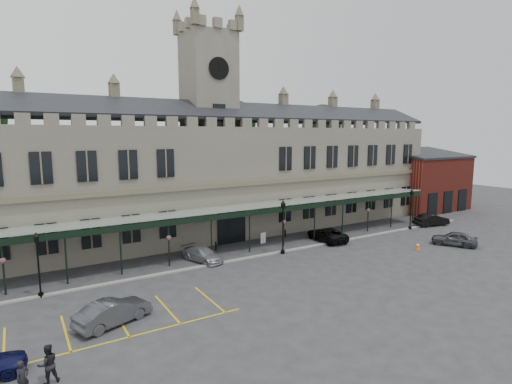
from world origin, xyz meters
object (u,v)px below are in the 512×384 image
car_taxi (203,254)px  car_right_b (432,220)px  station_building (210,177)px  lamp_post_right (411,205)px  car_van (327,234)px  person_b (48,364)px  lamp_post_left (38,259)px  lamp_post_mid (283,222)px  traffic_cone (418,246)px  person_a (23,379)px  clock_tower (209,117)px  car_right_a (454,239)px  sign_board (263,238)px  car_left_b (113,312)px

car_taxi → car_right_b: (30.00, -1.79, 0.11)m
station_building → car_taxi: size_ratio=13.97×
lamp_post_right → car_van: lamp_post_right is taller
station_building → car_right_b: station_building is taller
person_b → lamp_post_left: bearing=-99.4°
lamp_post_mid → person_b: size_ratio=2.79×
traffic_cone → person_a: person_a is taller
clock_tower → car_right_b: 29.93m
clock_tower → car_taxi: clock_tower is taller
clock_tower → lamp_post_mid: size_ratio=4.81×
car_taxi → person_a: bearing=-154.8°
clock_tower → car_taxi: size_ratio=5.78×
lamp_post_right → car_right_a: (-2.15, -6.99, -2.15)m
traffic_cone → car_van: (-5.45, 7.14, 0.34)m
car_taxi → car_van: car_van is taller
traffic_cone → sign_board: (-11.76, 9.88, 0.18)m
sign_board → car_right_b: car_right_b is taller
station_building → car_right_b: size_ratio=13.46×
sign_board → person_b: (-20.97, -14.92, 0.38)m
station_building → car_left_b: size_ratio=13.17×
lamp_post_mid → traffic_cone: lamp_post_mid is taller
lamp_post_right → sign_board: (-18.34, 3.88, -2.34)m
sign_board → car_right_a: size_ratio=0.26×
car_van → person_a: (-28.29, -12.65, 0.11)m
sign_board → person_b: person_b is taller
station_building → lamp_post_right: station_building is taller
car_right_a → car_right_b: bearing=-161.3°
car_taxi → car_right_a: bearing=-37.4°
lamp_post_left → car_van: bearing=2.1°
car_left_b → car_right_b: 39.92m
person_b → clock_tower: bearing=-137.9°
lamp_post_right → car_right_b: (3.85, -0.16, -2.14)m
car_taxi → car_left_b: bearing=-156.4°
car_taxi → person_b: size_ratio=2.33×
station_building → person_a: bearing=-130.9°
car_right_b → person_a: (-44.18, -11.35, 0.08)m
car_right_a → traffic_cone: bearing=-42.6°
clock_tower → car_right_a: size_ratio=5.79×
station_building → car_right_a: (19.00, -17.59, -5.74)m
car_taxi → person_b: 18.28m
station_building → lamp_post_mid: (2.44, -10.80, -3.41)m
station_building → sign_board: bearing=-67.3°
station_building → person_a: (-19.18, -22.10, -5.65)m
lamp_post_left → car_van: (27.00, 0.99, -2.05)m
lamp_post_mid → car_taxi: bearing=166.2°
person_a → car_right_b: bearing=-23.0°
lamp_post_mid → car_van: lamp_post_mid is taller
car_left_b → car_taxi: bearing=-69.2°
lamp_post_right → car_right_b: bearing=-2.3°
car_van → car_right_b: 15.94m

